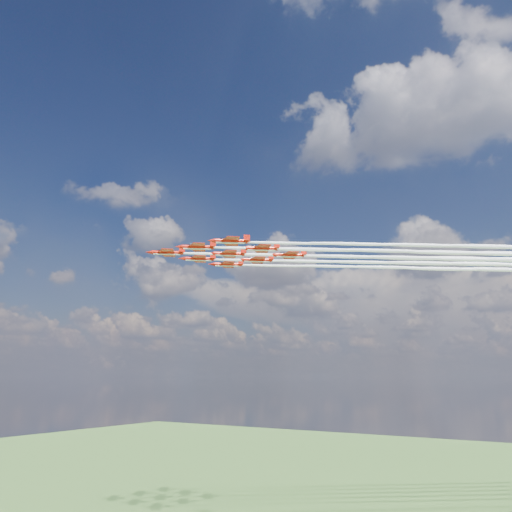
{
  "coord_description": "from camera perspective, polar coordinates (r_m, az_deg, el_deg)",
  "views": [
    {
      "loc": [
        88.46,
        -119.77,
        46.28
      ],
      "look_at": [
        11.15,
        3.3,
        81.61
      ],
      "focal_mm": 35.0,
      "sensor_mm": 36.0,
      "label": 1
    }
  ],
  "objects": [
    {
      "name": "jet_row3_centre",
      "position": [
        170.34,
        23.09,
        -0.3
      ],
      "size": [
        127.21,
        96.89,
        2.88
      ],
      "rotation": [
        0.0,
        0.0,
        0.65
      ],
      "color": "red"
    },
    {
      "name": "jet_row2_port",
      "position": [
        159.83,
        21.36,
        0.37
      ],
      "size": [
        127.21,
        96.89,
        2.88
      ],
      "rotation": [
        0.0,
        0.0,
        0.65
      ],
      "color": "red"
    },
    {
      "name": "jet_lead",
      "position": [
        162.52,
        17.32,
        -0.18
      ],
      "size": [
        127.21,
        96.89,
        2.88
      ],
      "rotation": [
        0.0,
        0.0,
        0.65
      ],
      "color": "red"
    },
    {
      "name": "jet_row3_port",
      "position": [
        157.97,
        25.52,
        0.93
      ],
      "size": [
        127.21,
        96.89,
        2.88
      ],
      "rotation": [
        0.0,
        0.0,
        0.65
      ],
      "color": "red"
    },
    {
      "name": "jet_row4_starb",
      "position": [
        181.01,
        24.62,
        -0.88
      ],
      "size": [
        127.21,
        96.89,
        2.88
      ],
      "rotation": [
        0.0,
        0.0,
        0.65
      ],
      "color": "red"
    },
    {
      "name": "jet_row3_starb",
      "position": [
        183.04,
        20.99,
        -1.35
      ],
      "size": [
        127.21,
        96.89,
        2.88
      ],
      "rotation": [
        0.0,
        0.0,
        0.65
      ],
      "color": "red"
    },
    {
      "name": "jet_row2_starb",
      "position": [
        172.68,
        19.26,
        -0.8
      ],
      "size": [
        127.21,
        96.89,
        2.88
      ],
      "rotation": [
        0.0,
        0.0,
        0.65
      ],
      "color": "red"
    },
    {
      "name": "jet_row4_port",
      "position": [
        168.79,
        27.01,
        0.22
      ],
      "size": [
        127.21,
        96.89,
        2.88
      ],
      "rotation": [
        0.0,
        0.0,
        0.65
      ],
      "color": "red"
    }
  ]
}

